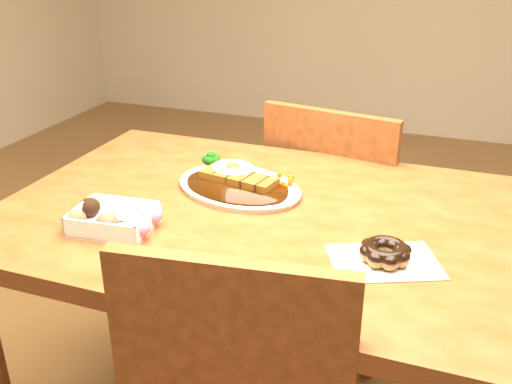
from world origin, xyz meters
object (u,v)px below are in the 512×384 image
(katsu_curry_plate, at_px, (238,183))
(donut_box, at_px, (114,218))
(chair_far, at_px, (339,220))
(pon_de_ring, at_px, (385,253))
(table, at_px, (270,250))

(katsu_curry_plate, relative_size, donut_box, 1.85)
(chair_far, bearing_deg, pon_de_ring, 117.76)
(donut_box, bearing_deg, table, 34.05)
(katsu_curry_plate, height_order, pon_de_ring, katsu_curry_plate)
(katsu_curry_plate, xyz_separation_m, donut_box, (-0.17, -0.27, 0.01))
(donut_box, distance_m, pon_de_ring, 0.55)
(katsu_curry_plate, bearing_deg, pon_de_ring, -29.75)
(chair_far, bearing_deg, katsu_curry_plate, 79.67)
(katsu_curry_plate, distance_m, donut_box, 0.32)
(table, bearing_deg, pon_de_ring, -26.04)
(table, height_order, katsu_curry_plate, katsu_curry_plate)
(chair_far, xyz_separation_m, pon_de_ring, (0.22, -0.67, 0.29))
(table, distance_m, pon_de_ring, 0.32)
(katsu_curry_plate, bearing_deg, chair_far, 69.98)
(table, relative_size, pon_de_ring, 5.03)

